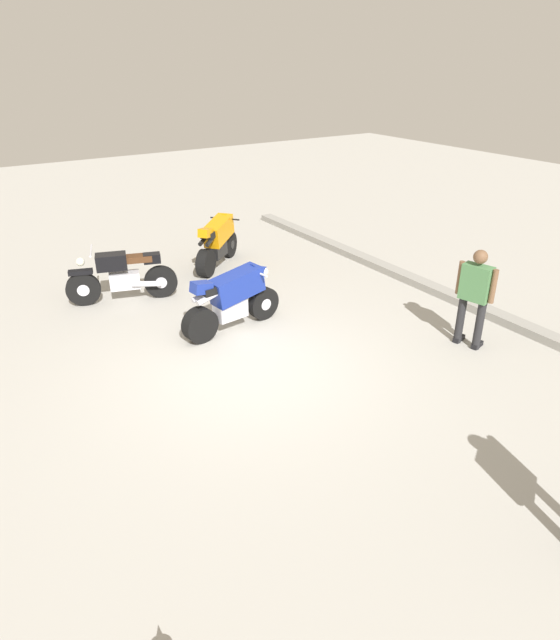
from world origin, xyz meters
TOP-DOWN VIEW (x-y plane):
  - ground_plane at (0.00, 0.00)m, footprint 40.00×40.00m
  - curb_edge at (0.00, 4.60)m, footprint 14.00×0.30m
  - motorcycle_blue_sportbike at (-1.29, 0.42)m, footprint 0.70×1.96m
  - motorcycle_black_cruiser at (-3.53, -0.77)m, footprint 0.91×2.03m
  - motorcycle_orange_sportbike at (-4.28, 1.67)m, footprint 1.40×1.62m
  - person_in_green_shirt at (1.32, 3.37)m, footprint 0.64×0.40m

SIDE VIEW (x-z plane):
  - ground_plane at x=0.00m, z-range 0.00..0.00m
  - curb_edge at x=0.00m, z-range 0.00..0.15m
  - motorcycle_black_cruiser at x=-3.53m, z-range -0.02..1.06m
  - motorcycle_blue_sportbike at x=-1.29m, z-range 0.02..1.17m
  - motorcycle_orange_sportbike at x=-4.28m, z-range 0.02..1.17m
  - person_in_green_shirt at x=1.32m, z-range 0.11..1.76m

